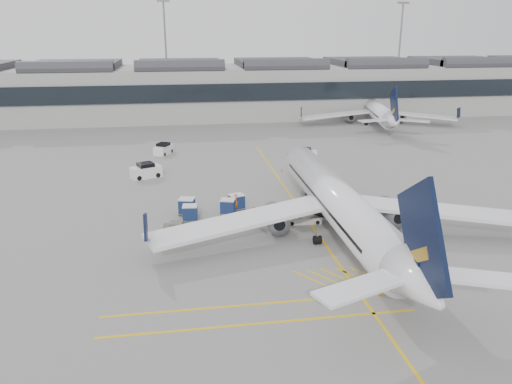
{
  "coord_description": "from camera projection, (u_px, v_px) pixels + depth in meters",
  "views": [
    {
      "loc": [
        -2.95,
        -41.44,
        19.07
      ],
      "look_at": [
        4.18,
        3.8,
        4.0
      ],
      "focal_mm": 35.0,
      "sensor_mm": 36.0,
      "label": 1
    }
  ],
  "objects": [
    {
      "name": "service_van_right",
      "position": [
        305.0,
        154.0,
        75.7
      ],
      "size": [
        3.9,
        2.58,
        1.84
      ],
      "rotation": [
        0.0,
        0.0,
        -0.24
      ],
      "color": "silver",
      "rests_on": "ground"
    },
    {
      "name": "ground",
      "position": [
        217.0,
        249.0,
        45.28
      ],
      "size": [
        220.0,
        220.0,
        0.0
      ],
      "primitive_type": "plane",
      "color": "gray",
      "rests_on": "ground"
    },
    {
      "name": "service_van_left",
      "position": [
        146.0,
        171.0,
        66.69
      ],
      "size": [
        4.37,
        3.36,
        2.01
      ],
      "rotation": [
        0.0,
        0.0,
        0.41
      ],
      "color": "silver",
      "rests_on": "ground"
    },
    {
      "name": "apron_markings",
      "position": [
        298.0,
        206.0,
        56.14
      ],
      "size": [
        0.25,
        60.0,
        0.01
      ],
      "primitive_type": "cube",
      "color": "gold",
      "rests_on": "ground"
    },
    {
      "name": "airliner_far",
      "position": [
        376.0,
        111.0,
        103.46
      ],
      "size": [
        32.01,
        35.27,
        9.45
      ],
      "rotation": [
        0.0,
        0.0,
        -0.18
      ],
      "color": "white",
      "rests_on": "ground"
    },
    {
      "name": "baggage_cart_b",
      "position": [
        190.0,
        213.0,
        51.63
      ],
      "size": [
        1.74,
        1.49,
        1.69
      ],
      "rotation": [
        0.0,
        0.0,
        -0.11
      ],
      "color": "gray",
      "rests_on": "ground"
    },
    {
      "name": "safety_cone_engine",
      "position": [
        329.0,
        207.0,
        55.19
      ],
      "size": [
        0.39,
        0.39,
        0.54
      ],
      "primitive_type": "cone",
      "color": "#F24C0A",
      "rests_on": "ground"
    },
    {
      "name": "ramp_agent_a",
      "position": [
        236.0,
        203.0,
        54.28
      ],
      "size": [
        0.81,
        0.85,
        1.96
      ],
      "primitive_type": "imported",
      "rotation": [
        0.0,
        0.0,
        0.92
      ],
      "color": "#DC5F0B",
      "rests_on": "ground"
    },
    {
      "name": "safety_cone_nose",
      "position": [
        282.0,
        170.0,
        69.54
      ],
      "size": [
        0.34,
        0.34,
        0.47
      ],
      "primitive_type": "cone",
      "color": "#F24C0A",
      "rests_on": "ground"
    },
    {
      "name": "baggage_cart_a",
      "position": [
        228.0,
        206.0,
        53.48
      ],
      "size": [
        1.91,
        1.73,
        1.68
      ],
      "rotation": [
        0.0,
        0.0,
        -0.3
      ],
      "color": "gray",
      "rests_on": "ground"
    },
    {
      "name": "service_van_mid",
      "position": [
        164.0,
        149.0,
        79.18
      ],
      "size": [
        3.19,
        3.89,
        1.79
      ],
      "rotation": [
        0.0,
        0.0,
        1.07
      ],
      "color": "silver",
      "rests_on": "ground"
    },
    {
      "name": "airliner_main",
      "position": [
        339.0,
        204.0,
        47.45
      ],
      "size": [
        36.85,
        40.24,
        10.7
      ],
      "rotation": [
        0.0,
        0.0,
        -0.01
      ],
      "color": "white",
      "rests_on": "ground"
    },
    {
      "name": "pushback_tug",
      "position": [
        177.0,
        230.0,
        47.97
      ],
      "size": [
        2.66,
        1.81,
        1.4
      ],
      "rotation": [
        0.0,
        0.0,
        -0.11
      ],
      "color": "#525346",
      "rests_on": "ground"
    },
    {
      "name": "terminal",
      "position": [
        190.0,
        89.0,
        110.84
      ],
      "size": [
        200.0,
        20.45,
        12.4
      ],
      "color": "#9E9E99",
      "rests_on": "ground"
    },
    {
      "name": "baggage_cart_d",
      "position": [
        187.0,
        206.0,
        53.4
      ],
      "size": [
        2.03,
        1.82,
        1.81
      ],
      "rotation": [
        0.0,
        0.0,
        -0.27
      ],
      "color": "gray",
      "rests_on": "ground"
    },
    {
      "name": "belt_loader",
      "position": [
        302.0,
        218.0,
        51.26
      ],
      "size": [
        4.44,
        1.6,
        1.81
      ],
      "rotation": [
        0.0,
        0.0,
        -0.03
      ],
      "color": "beige",
      "rests_on": "ground"
    },
    {
      "name": "ramp_agent_b",
      "position": [
        254.0,
        216.0,
        50.68
      ],
      "size": [
        1.08,
        0.96,
        1.86
      ],
      "primitive_type": "imported",
      "rotation": [
        0.0,
        0.0,
        3.47
      ],
      "color": "#F8470D",
      "rests_on": "ground"
    },
    {
      "name": "baggage_cart_c",
      "position": [
        236.0,
        201.0,
        54.87
      ],
      "size": [
        1.99,
        1.81,
        1.73
      ],
      "rotation": [
        0.0,
        0.0,
        0.33
      ],
      "color": "gray",
      "rests_on": "ground"
    },
    {
      "name": "light_masts",
      "position": [
        180.0,
        48.0,
        121.19
      ],
      "size": [
        113.0,
        0.6,
        25.45
      ],
      "color": "slate",
      "rests_on": "ground"
    }
  ]
}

